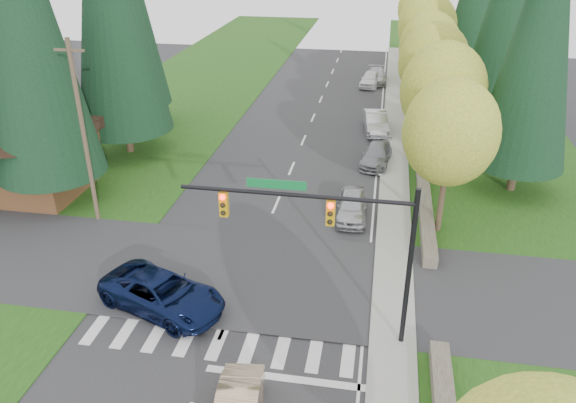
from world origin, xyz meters
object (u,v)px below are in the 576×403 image
(parked_car_c, at_px, (376,122))
(parked_car_e, at_px, (377,76))
(suv_navy, at_px, (162,293))
(parked_car_a, at_px, (352,206))
(parked_car_d, at_px, (370,79))
(parked_car_b, at_px, (376,155))

(parked_car_c, xyz_separation_m, parked_car_e, (-0.41, 15.17, -0.10))
(parked_car_c, bearing_deg, suv_navy, -116.08)
(parked_car_a, bearing_deg, parked_car_c, 85.58)
(parked_car_d, bearing_deg, parked_car_e, 77.66)
(parked_car_d, distance_m, parked_car_e, 1.69)
(parked_car_b, relative_size, parked_car_e, 0.94)
(parked_car_b, distance_m, parked_car_d, 20.22)
(suv_navy, distance_m, parked_car_e, 40.33)
(parked_car_a, relative_size, parked_car_c, 0.87)
(suv_navy, distance_m, parked_car_a, 12.23)
(parked_car_c, relative_size, parked_car_d, 1.12)
(parked_car_b, distance_m, parked_car_c, 6.60)
(parked_car_a, relative_size, parked_car_d, 0.97)
(suv_navy, height_order, parked_car_b, suv_navy)
(parked_car_a, height_order, parked_car_d, parked_car_d)
(parked_car_b, relative_size, parked_car_d, 1.03)
(suv_navy, height_order, parked_car_a, suv_navy)
(parked_car_a, height_order, parked_car_c, parked_car_c)
(parked_car_a, bearing_deg, parked_car_b, 80.99)
(parked_car_a, relative_size, parked_car_e, 0.88)
(parked_car_b, distance_m, parked_car_e, 21.78)
(parked_car_e, bearing_deg, suv_navy, -104.77)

